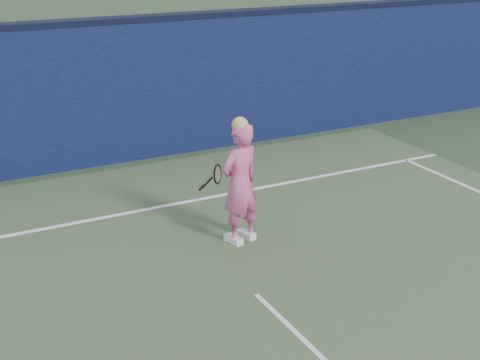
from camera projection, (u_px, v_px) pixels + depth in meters
ground at (301, 339)px, 7.02m from camera, size 80.00×80.00×0.00m
backstop_wall at (111, 94)px, 11.99m from camera, size 24.00×0.40×2.50m
wall_cap at (106, 21)px, 11.53m from camera, size 24.00×0.42×0.10m
player at (240, 183)px, 8.92m from camera, size 0.70×0.56×1.77m
racket at (216, 175)px, 9.25m from camera, size 0.48×0.31×0.29m
court_lines at (319, 355)px, 6.74m from camera, size 11.00×12.04×0.01m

